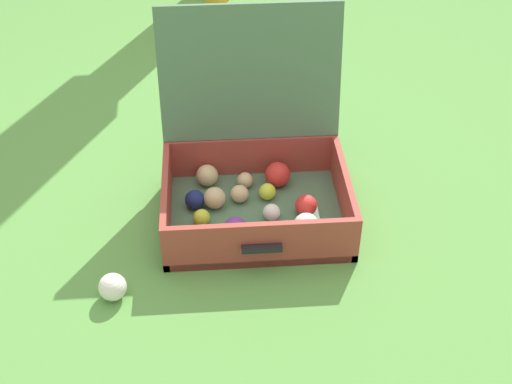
% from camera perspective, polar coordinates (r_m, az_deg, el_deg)
% --- Properties ---
extents(ground_plane, '(16.00, 16.00, 0.00)m').
position_cam_1_polar(ground_plane, '(2.12, -1.99, -1.63)').
color(ground_plane, '#569342').
extents(open_suitcase, '(0.54, 0.52, 0.56)m').
position_cam_1_polar(open_suitcase, '(2.07, -0.19, 1.47)').
color(open_suitcase, '#4C7051').
rests_on(open_suitcase, ground).
extents(stray_ball_on_grass, '(0.07, 0.07, 0.07)m').
position_cam_1_polar(stray_ball_on_grass, '(1.89, -11.59, -7.58)').
color(stray_ball_on_grass, white).
rests_on(stray_ball_on_grass, ground).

